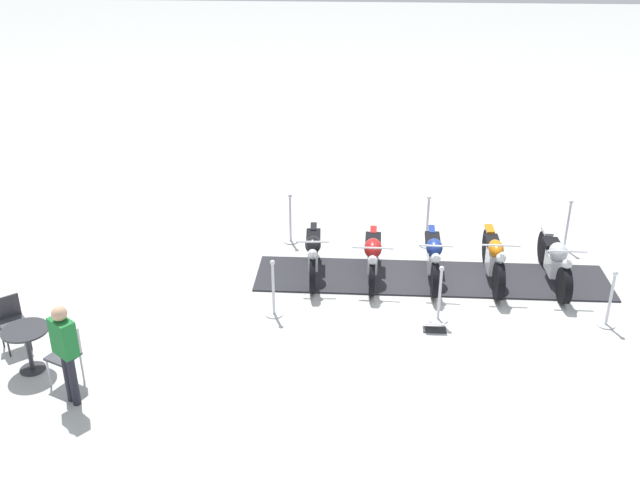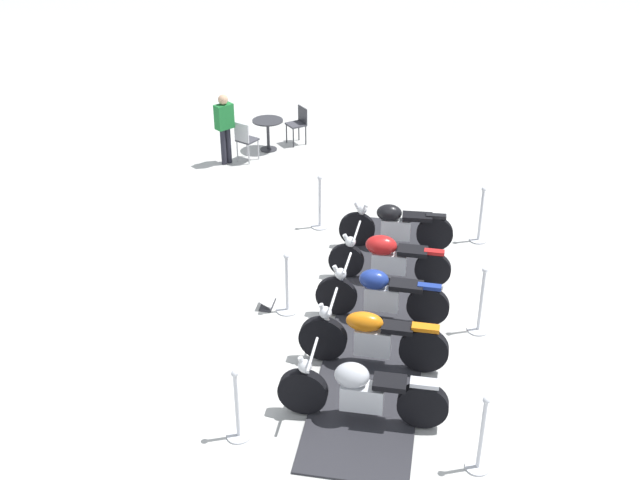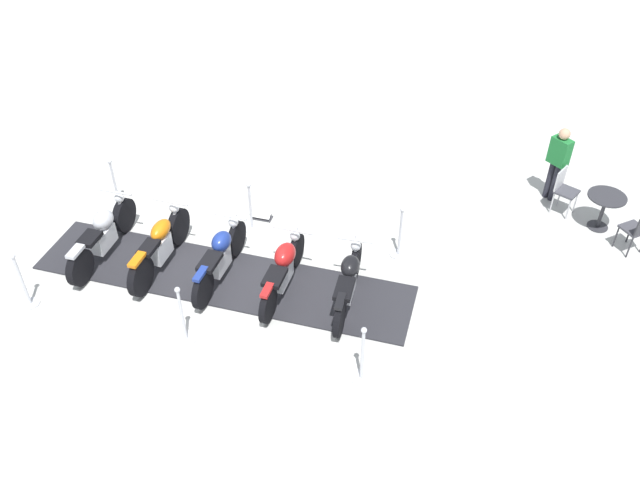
# 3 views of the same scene
# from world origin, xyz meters

# --- Properties ---
(ground_plane) EXTENTS (80.00, 80.00, 0.00)m
(ground_plane) POSITION_xyz_m (0.00, 0.00, 0.00)
(ground_plane) COLOR silver
(display_platform) EXTENTS (6.79, 1.42, 0.03)m
(display_platform) POSITION_xyz_m (0.00, 0.00, 0.02)
(display_platform) COLOR #28282D
(display_platform) RESTS_ON ground_plane
(motorcycle_black) EXTENTS (0.60, 2.06, 0.96)m
(motorcycle_black) POSITION_xyz_m (-2.30, -0.03, 0.50)
(motorcycle_black) COLOR black
(motorcycle_black) RESTS_ON display_platform
(motorcycle_maroon) EXTENTS (0.76, 2.07, 0.89)m
(motorcycle_maroon) POSITION_xyz_m (-1.15, -0.04, 0.49)
(motorcycle_maroon) COLOR black
(motorcycle_maroon) RESTS_ON display_platform
(motorcycle_navy) EXTENTS (0.62, 2.09, 0.96)m
(motorcycle_navy) POSITION_xyz_m (-0.00, -0.03, 0.50)
(motorcycle_navy) COLOR black
(motorcycle_navy) RESTS_ON display_platform
(motorcycle_copper) EXTENTS (0.69, 2.15, 1.02)m
(motorcycle_copper) POSITION_xyz_m (1.15, -0.03, 0.49)
(motorcycle_copper) COLOR black
(motorcycle_copper) RESTS_ON display_platform
(motorcycle_chrome) EXTENTS (0.70, 2.23, 0.97)m
(motorcycle_chrome) POSITION_xyz_m (2.30, -0.03, 0.48)
(motorcycle_chrome) COLOR black
(motorcycle_chrome) RESTS_ON display_platform
(stanchion_right_mid) EXTENTS (0.36, 0.36, 1.06)m
(stanchion_right_mid) POSITION_xyz_m (-0.00, -1.50, 0.31)
(stanchion_right_mid) COLOR silver
(stanchion_right_mid) RESTS_ON ground_plane
(stanchion_left_mid) EXTENTS (0.34, 0.34, 1.14)m
(stanchion_left_mid) POSITION_xyz_m (0.00, 1.50, 0.36)
(stanchion_left_mid) COLOR silver
(stanchion_left_mid) RESTS_ON ground_plane
(stanchion_right_front) EXTENTS (0.32, 0.32, 1.08)m
(stanchion_right_front) POSITION_xyz_m (-2.89, -1.50, 0.35)
(stanchion_right_front) COLOR silver
(stanchion_right_front) RESTS_ON ground_plane
(stanchion_left_front) EXTENTS (0.33, 0.33, 1.10)m
(stanchion_left_front) POSITION_xyz_m (-2.89, 1.51, 0.36)
(stanchion_left_front) COLOR silver
(stanchion_left_front) RESTS_ON ground_plane
(stanchion_right_rear) EXTENTS (0.31, 0.31, 1.07)m
(stanchion_right_rear) POSITION_xyz_m (2.89, -1.51, 0.36)
(stanchion_right_rear) COLOR silver
(stanchion_right_rear) RESTS_ON ground_plane
(stanchion_left_rear) EXTENTS (0.30, 0.30, 1.11)m
(stanchion_left_rear) POSITION_xyz_m (2.89, 1.50, 0.39)
(stanchion_left_rear) COLOR silver
(stanchion_left_rear) RESTS_ON ground_plane
(info_placard) EXTENTS (0.40, 0.20, 0.18)m
(info_placard) POSITION_xyz_m (-0.08, -1.86, 0.05)
(info_placard) COLOR #333338
(info_placard) RESTS_ON ground_plane
(cafe_table) EXTENTS (0.72, 0.72, 0.74)m
(cafe_table) POSITION_xyz_m (-6.47, -3.39, 0.55)
(cafe_table) COLOR #2D2D33
(cafe_table) RESTS_ON ground_plane
(cafe_chair_near_table) EXTENTS (0.56, 0.56, 0.89)m
(cafe_chair_near_table) POSITION_xyz_m (-7.01, -2.77, 0.53)
(cafe_chair_near_table) COLOR #2D2D33
(cafe_chair_near_table) RESTS_ON ground_plane
(cafe_chair_across_table) EXTENTS (0.53, 0.53, 0.94)m
(cafe_chair_across_table) POSITION_xyz_m (-5.73, -3.74, 0.55)
(cafe_chair_across_table) COLOR #B7B7BC
(cafe_chair_across_table) RESTS_ON ground_plane
(bystander_person) EXTENTS (0.45, 0.42, 1.62)m
(bystander_person) POSITION_xyz_m (-5.53, -4.14, 0.97)
(bystander_person) COLOR #23232D
(bystander_person) RESTS_ON ground_plane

